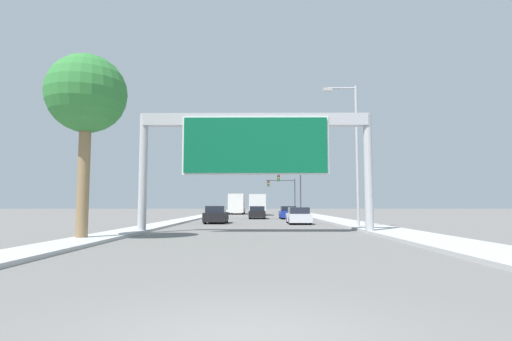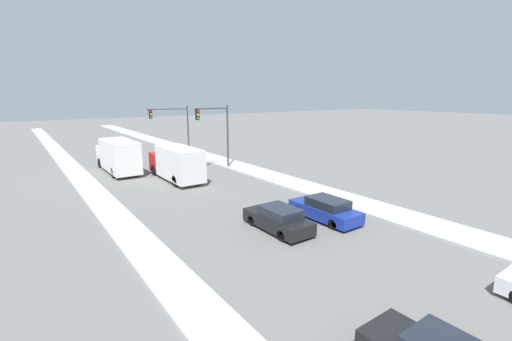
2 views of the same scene
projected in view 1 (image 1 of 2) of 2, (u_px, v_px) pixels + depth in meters
The scene contains 13 objects.
sidewalk_right at pixel (306, 214), 64.30m from camera, with size 3.00×120.00×0.15m.
median_strip_left at pixel (213, 214), 64.41m from camera, with size 2.00×120.00×0.15m.
sign_gantry at pixel (255, 142), 22.81m from camera, with size 13.38×0.73×6.84m.
car_far_center at pixel (216, 215), 34.46m from camera, with size 1.82×4.34×1.49m.
car_near_left at pixel (298, 216), 33.28m from camera, with size 1.81×4.36×1.38m.
car_far_left at pixel (288, 213), 45.21m from camera, with size 1.87×4.78×1.42m.
car_mid_right at pixel (257, 213), 45.63m from camera, with size 1.87×4.53×1.42m.
truck_box_primary at pixel (237, 204), 67.14m from camera, with size 2.47×8.84×3.33m.
truck_box_secondary at pixel (258, 205), 60.45m from camera, with size 2.41×8.02×3.10m.
traffic_light_near_intersection at pixel (293, 187), 62.69m from camera, with size 3.86×0.32×6.67m.
traffic_light_mid_block at pixel (285, 190), 72.65m from camera, with size 5.33×0.32×6.30m.
palm_tree_foreground at pixel (87, 96), 18.34m from camera, with size 3.61×3.61×8.52m.
street_lamp_right at pixel (353, 145), 27.03m from camera, with size 2.32×0.28×9.73m.
Camera 1 is at (0.19, -4.72, 1.61)m, focal length 28.00 mm.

